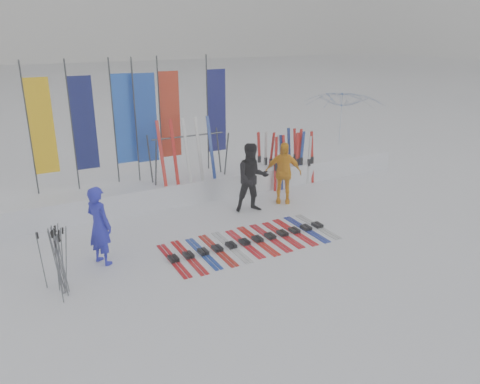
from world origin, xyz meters
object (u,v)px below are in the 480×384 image
tent_canopy (342,126)px  ski_row (251,241)px  person_yellow (283,173)px  person_black (252,178)px  ski_rack (189,151)px  person_blue (99,226)px

tent_canopy → ski_row: 7.61m
person_yellow → ski_row: person_yellow is taller
person_yellow → tent_canopy: tent_canopy is taller
person_black → ski_rack: bearing=139.6°
person_black → tent_canopy: 5.83m
person_blue → person_yellow: 5.23m
person_blue → tent_canopy: 9.94m
tent_canopy → ski_row: size_ratio=0.73×
person_blue → person_black: bearing=-103.6°
ski_row → tent_canopy: bearing=35.6°
tent_canopy → person_yellow: bearing=-148.1°
person_black → ski_row: 2.09m
ski_rack → person_blue: bearing=-139.1°
ski_row → person_blue: bearing=169.0°
person_blue → ski_row: size_ratio=0.43×
ski_rack → person_yellow: bearing=-32.5°
tent_canopy → ski_rack: tent_canopy is taller
person_black → ski_row: person_black is taller
tent_canopy → person_black: bearing=-152.1°
person_yellow → person_black: bearing=-139.7°
person_black → person_blue: bearing=-151.4°
person_black → tent_canopy: size_ratio=0.64×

